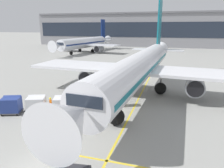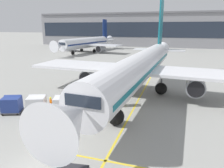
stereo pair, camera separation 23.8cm
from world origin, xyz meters
name	(u,v)px [view 1 (the left image)]	position (x,y,z in m)	size (l,w,h in m)	color
ground_plane	(37,168)	(0.00, 0.00, 0.00)	(600.00, 600.00, 0.00)	gray
parked_airplane	(140,67)	(4.04, 18.10, 3.91)	(32.14, 41.62, 14.34)	white
belt_loader	(91,100)	(-0.72, 11.54, 0.82)	(5.49, 3.30, 2.67)	gold
baggage_cart_lead	(63,104)	(-2.95, 8.93, 1.00)	(2.82, 2.19, 1.91)	#515156
baggage_cart_second	(36,104)	(-5.81, 8.20, 1.00)	(2.82, 2.19, 1.91)	#515156
baggage_cart_third	(11,105)	(-8.30, 7.27, 1.00)	(2.82, 2.19, 1.91)	#515156
ground_crew_by_loader	(51,104)	(-4.32, 8.71, 1.00)	(0.42, 0.47, 1.74)	#333847
ground_crew_by_carts	(71,110)	(-1.29, 7.65, 1.00)	(0.48, 0.41, 1.74)	black
safety_cone_engine_keepout	(98,90)	(-1.97, 17.42, 0.32)	(0.57, 0.57, 0.65)	black
safety_cone_wingtip	(82,94)	(-3.37, 14.89, 0.33)	(0.59, 0.59, 0.67)	black
safety_cone_nose_mark	(98,90)	(-1.81, 17.12, 0.33)	(0.61, 0.61, 0.69)	black
apron_guidance_line_lead_in	(140,95)	(4.26, 17.37, 0.00)	(0.20, 110.00, 0.01)	yellow
apron_guidance_line_stop_bar	(103,160)	(4.00, 2.07, 0.00)	(12.00, 0.20, 0.01)	yellow
terminal_building	(149,30)	(-4.47, 98.81, 7.80)	(111.97, 20.11, 15.70)	gray
distant_airplane	(85,43)	(-23.44, 62.55, 3.39)	(27.07, 36.17, 12.15)	silver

